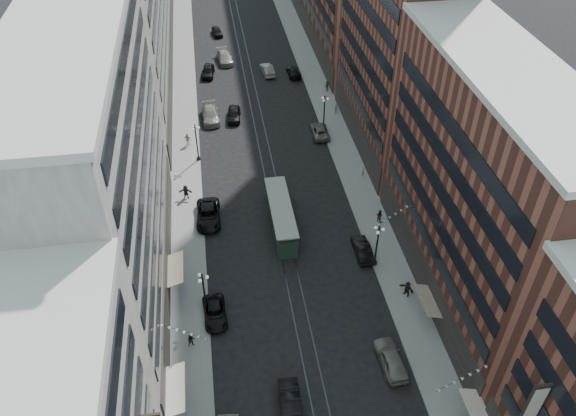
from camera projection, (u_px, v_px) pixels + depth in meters
ground at (261, 135)px, 81.67m from camera, size 220.00×220.00×0.00m
sidewalk_west at (184, 107)px, 87.93m from camera, size 4.00×180.00×0.15m
sidewalk_east at (322, 96)px, 90.49m from camera, size 4.00×180.00×0.15m
rail_west at (250, 102)px, 89.17m from camera, size 0.12×180.00×0.02m
rail_east at (258, 101)px, 89.33m from camera, size 0.12×180.00×0.02m
building_west_mid at (103, 179)px, 50.23m from camera, size 8.00×36.00×28.00m
building_east_mid at (481, 195)px, 51.67m from camera, size 8.00×30.00×24.00m
lamppost_sw_far at (204, 292)px, 54.33m from camera, size 1.03×1.14×5.52m
lamppost_sw_mid at (197, 141)px, 74.82m from camera, size 1.03×1.14×5.52m
lamppost_se_far at (377, 244)px, 59.50m from camera, size 1.03×1.14×5.52m
lamppost_se_mid at (324, 112)px, 80.76m from camera, size 1.03×1.14×5.52m
streetcar at (281, 217)px, 65.45m from camera, size 2.49×11.25×3.11m
car_2 at (215, 313)px, 55.48m from camera, size 2.43×4.88×1.33m
car_4 at (391, 359)px, 51.10m from camera, size 2.33×5.19×1.73m
car_5 at (291, 405)px, 47.61m from camera, size 1.90×5.01×1.63m
pedestrian_2 at (191, 340)px, 52.61m from camera, size 0.81×0.54×1.55m
car_7 at (208, 215)px, 66.69m from camera, size 2.97×6.10×1.67m
car_8 at (211, 114)px, 84.49m from camera, size 2.70×6.14×1.75m
car_9 at (208, 71)px, 95.74m from camera, size 2.62×5.11×1.67m
car_10 at (362, 249)px, 62.28m from camera, size 1.61×4.62×1.52m
car_11 at (320, 131)px, 81.24m from camera, size 2.48×5.13×1.41m
car_12 at (293, 72)px, 95.77m from camera, size 2.10×4.94×1.42m
car_13 at (234, 114)px, 84.70m from camera, size 2.42×4.94×1.62m
car_14 at (267, 70)px, 96.15m from camera, size 2.29×5.11×1.63m
pedestrian_5 at (186, 192)px, 69.68m from camera, size 1.80×0.84×1.87m
pedestrian_6 at (188, 139)px, 78.84m from camera, size 1.19×0.86×1.86m
pedestrian_7 at (379, 216)px, 66.28m from camera, size 0.88×0.91×1.69m
pedestrian_8 at (363, 171)px, 73.30m from camera, size 0.65×0.62×1.50m
pedestrian_9 at (327, 86)px, 91.10m from camera, size 1.19×0.58×1.78m
car_extra_0 at (225, 57)px, 99.83m from camera, size 3.08×6.12×1.71m
car_extra_1 at (217, 31)px, 109.05m from camera, size 2.25×4.44×1.45m
pedestrian_extra_0 at (336, 108)px, 85.65m from camera, size 1.01×0.49×1.69m
pedestrian_extra_2 at (407, 289)px, 57.40m from camera, size 1.43×1.61×1.81m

